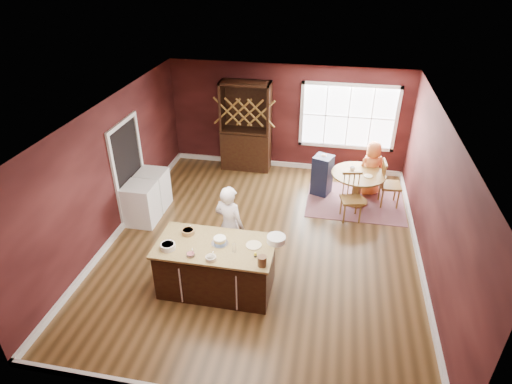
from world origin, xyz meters
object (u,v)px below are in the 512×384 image
(chair_north, at_px, (370,170))
(washer, at_px, (141,204))
(layer_cake, at_px, (220,241))
(dining_table, at_px, (358,182))
(kitchen_island, at_px, (216,268))
(chair_east, at_px, (391,183))
(hutch, at_px, (246,127))
(high_chair, at_px, (322,174))
(baker, at_px, (230,226))
(toddler, at_px, (326,161))
(dryer, at_px, (153,189))
(seated_woman, at_px, (371,169))
(chair_south, at_px, (352,198))

(chair_north, bearing_deg, washer, 23.47)
(layer_cake, bearing_deg, dining_table, 55.10)
(kitchen_island, xyz_separation_m, chair_north, (2.69, 4.13, 0.02))
(chair_east, xyz_separation_m, hutch, (-3.56, 1.22, 0.60))
(dining_table, xyz_separation_m, high_chair, (-0.80, 0.27, -0.03))
(dining_table, distance_m, high_chair, 0.85)
(kitchen_island, relative_size, baker, 1.21)
(kitchen_island, xyz_separation_m, toddler, (1.62, 3.70, 0.37))
(kitchen_island, height_order, toddler, toddler)
(hutch, bearing_deg, high_chair, -26.06)
(dining_table, distance_m, baker, 3.49)
(high_chair, distance_m, hutch, 2.35)
(washer, xyz_separation_m, dryer, (0.00, 0.64, -0.00))
(dryer, bearing_deg, kitchen_island, -47.90)
(baker, xyz_separation_m, hutch, (-0.52, 3.87, 0.35))
(baker, height_order, hutch, hutch)
(layer_cake, xyz_separation_m, seated_woman, (2.60, 3.77, -0.32))
(chair_east, height_order, washer, chair_east)
(dryer, bearing_deg, dining_table, 13.11)
(chair_north, relative_size, hutch, 0.40)
(chair_north, xyz_separation_m, hutch, (-3.16, 0.48, 0.69))
(chair_south, bearing_deg, toddler, 107.52)
(high_chair, bearing_deg, hutch, 173.19)
(chair_east, height_order, dryer, chair_east)
(seated_woman, bearing_deg, layer_cake, 36.12)
(chair_south, bearing_deg, dryer, 171.57)
(chair_south, relative_size, washer, 1.18)
(baker, xyz_separation_m, dryer, (-2.15, 1.57, -0.36))
(layer_cake, bearing_deg, toddler, 66.98)
(chair_south, distance_m, chair_north, 1.58)
(high_chair, xyz_separation_m, dryer, (-3.65, -1.31, -0.06))
(chair_east, relative_size, washer, 1.23)
(baker, relative_size, seated_woman, 1.22)
(chair_south, height_order, seated_woman, seated_woman)
(kitchen_island, bearing_deg, chair_south, 49.46)
(dining_table, distance_m, layer_cake, 4.04)
(baker, bearing_deg, washer, -4.61)
(high_chair, bearing_deg, washer, -132.69)
(dining_table, xyz_separation_m, hutch, (-2.83, 1.26, 0.61))
(baker, bearing_deg, layer_cake, 109.83)
(kitchen_island, height_order, baker, baker)
(dryer, bearing_deg, high_chair, 19.70)
(chair_south, distance_m, toddler, 1.28)
(chair_north, bearing_deg, seated_woman, 83.24)
(chair_south, xyz_separation_m, toddler, (-0.62, 1.08, 0.28))
(chair_east, distance_m, high_chair, 1.55)
(dryer, bearing_deg, chair_north, 20.89)
(washer, distance_m, dryer, 0.64)
(kitchen_island, bearing_deg, toddler, 66.36)
(kitchen_island, bearing_deg, washer, 141.33)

